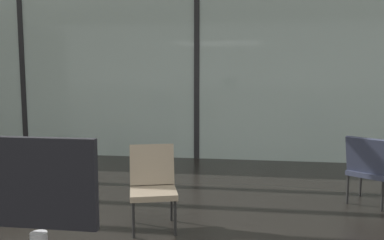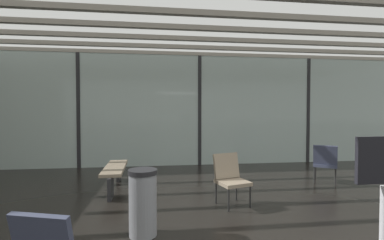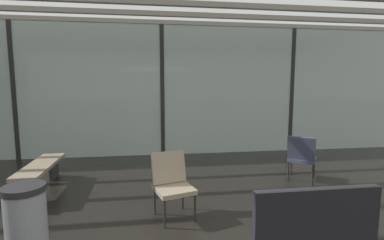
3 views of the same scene
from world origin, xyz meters
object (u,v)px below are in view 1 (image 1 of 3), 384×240
object	(u,v)px
parked_airplane	(265,53)
waiting_bench	(28,162)
lounge_chair_2	(370,166)
lounge_chair_4	(153,181)

from	to	relation	value
parked_airplane	waiting_bench	distance (m)	9.39
parked_airplane	lounge_chair_2	bearing A→B (deg)	-83.09
lounge_chair_4	waiting_bench	bearing A→B (deg)	133.92
lounge_chair_4	lounge_chair_2	bearing A→B (deg)	6.54
lounge_chair_4	waiting_bench	world-z (taller)	lounge_chair_4
lounge_chair_2	waiting_bench	size ratio (longest dim) A/B	0.51
parked_airplane	lounge_chair_2	xyz separation A→B (m)	(1.05, -8.64, -1.77)
parked_airplane	waiting_bench	xyz separation A→B (m)	(-3.58, -8.47, -1.90)
lounge_chair_2	lounge_chair_4	xyz separation A→B (m)	(-2.49, -1.05, 0.00)
parked_airplane	waiting_bench	size ratio (longest dim) A/B	7.12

